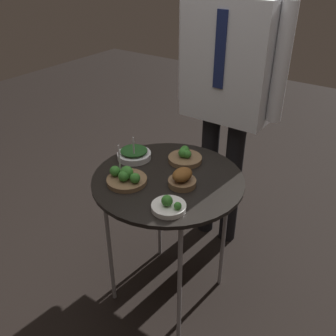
% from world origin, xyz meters
% --- Properties ---
extents(ground_plane, '(8.00, 8.00, 0.00)m').
position_xyz_m(ground_plane, '(0.00, 0.00, 0.00)').
color(ground_plane, black).
extents(serving_cart, '(0.68, 0.68, 0.72)m').
position_xyz_m(serving_cart, '(0.00, 0.00, 0.67)').
color(serving_cart, black).
rests_on(serving_cart, ground_plane).
extents(bowl_roast_front_right, '(0.12, 0.12, 0.08)m').
position_xyz_m(bowl_roast_front_right, '(0.09, -0.02, 0.76)').
color(bowl_roast_front_right, brown).
rests_on(bowl_roast_front_right, serving_cart).
extents(bowl_spinach_mid_right, '(0.16, 0.16, 0.13)m').
position_xyz_m(bowl_spinach_mid_right, '(-0.24, 0.05, 0.75)').
color(bowl_spinach_mid_right, silver).
rests_on(bowl_spinach_mid_right, serving_cart).
extents(bowl_broccoli_mid_left, '(0.16, 0.16, 0.07)m').
position_xyz_m(bowl_broccoli_mid_left, '(-0.02, 0.17, 0.75)').
color(bowl_broccoli_mid_left, brown).
rests_on(bowl_broccoli_mid_left, serving_cart).
extents(bowl_broccoli_far_rim, '(0.18, 0.18, 0.16)m').
position_xyz_m(bowl_broccoli_far_rim, '(-0.13, -0.14, 0.75)').
color(bowl_broccoli_far_rim, brown).
rests_on(bowl_broccoli_far_rim, serving_cart).
extents(bowl_broccoli_near_rim, '(0.14, 0.14, 0.07)m').
position_xyz_m(bowl_broccoli_near_rim, '(0.14, -0.19, 0.74)').
color(bowl_broccoli_near_rim, white).
rests_on(bowl_broccoli_near_rim, serving_cart).
extents(waiter_figure, '(0.61, 0.23, 1.64)m').
position_xyz_m(waiter_figure, '(-0.02, 0.57, 1.04)').
color(waiter_figure, black).
rests_on(waiter_figure, ground_plane).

